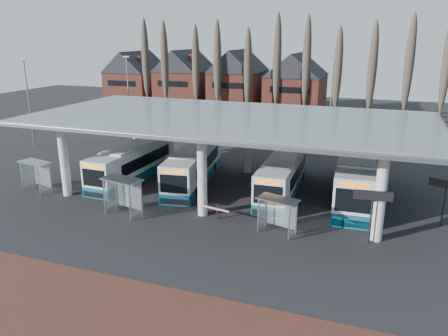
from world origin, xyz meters
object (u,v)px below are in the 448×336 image
(bus_0, at_px, (134,162))
(bus_1, at_px, (194,166))
(shelter_2, at_px, (278,208))
(shelter_1, at_px, (124,188))
(bus_3, at_px, (355,176))
(bus_2, at_px, (283,175))
(shelter_0, at_px, (37,169))

(bus_0, xyz_separation_m, bus_1, (5.59, 0.82, 0.02))
(shelter_2, bearing_deg, bus_1, 155.17)
(shelter_1, relative_size, shelter_2, 1.11)
(bus_3, xyz_separation_m, shelter_2, (-4.24, -8.85, 0.05))
(bus_2, relative_size, shelter_2, 3.99)
(shelter_0, bearing_deg, bus_3, 29.69)
(bus_1, relative_size, shelter_1, 3.70)
(bus_1, relative_size, bus_2, 1.03)
(bus_2, bearing_deg, shelter_2, -81.45)
(shelter_1, height_order, shelter_2, shelter_1)
(bus_1, distance_m, shelter_2, 12.15)
(shelter_0, height_order, shelter_1, shelter_1)
(bus_1, relative_size, bus_3, 0.89)
(bus_1, height_order, shelter_2, bus_1)
(shelter_2, bearing_deg, bus_2, 114.45)
(shelter_0, distance_m, shelter_2, 20.88)
(shelter_0, relative_size, shelter_2, 1.04)
(bus_3, relative_size, shelter_1, 4.17)
(bus_0, height_order, bus_2, bus_0)
(bus_0, distance_m, bus_2, 13.65)
(bus_0, bearing_deg, shelter_1, -62.30)
(bus_3, xyz_separation_m, shelter_1, (-15.49, -9.56, 0.27))
(bus_2, relative_size, shelter_1, 3.58)
(bus_3, relative_size, shelter_2, 4.64)
(bus_2, height_order, bus_3, bus_3)
(shelter_0, distance_m, shelter_1, 9.77)
(bus_2, distance_m, shelter_1, 13.02)
(bus_3, bearing_deg, shelter_1, -151.30)
(bus_1, bearing_deg, bus_3, -3.91)
(bus_1, xyz_separation_m, shelter_1, (-1.80, -8.34, 0.48))
(bus_3, bearing_deg, bus_1, -177.91)
(bus_1, height_order, bus_2, bus_1)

